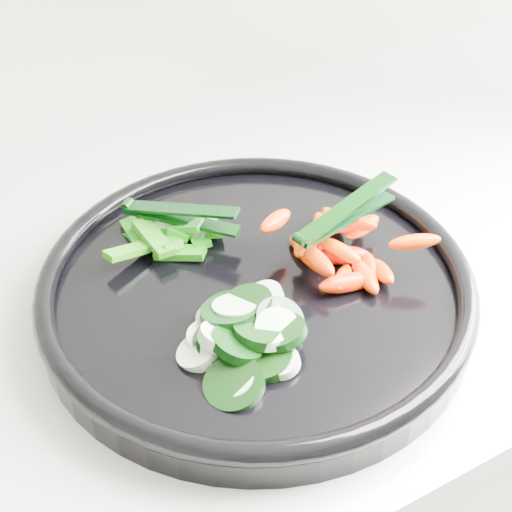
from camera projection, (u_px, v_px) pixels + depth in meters
veggie_tray at (256, 287)px, 0.62m from camera, size 0.42×0.42×0.04m
cucumber_pile at (240, 334)px, 0.55m from camera, size 0.12×0.13×0.04m
carrot_pile at (339, 246)px, 0.62m from camera, size 0.13×0.13×0.05m
pepper_pile at (171, 235)px, 0.65m from camera, size 0.12×0.09×0.04m
tong_carrot at (344, 214)px, 0.61m from camera, size 0.11×0.04×0.02m
tong_pepper at (178, 214)px, 0.65m from camera, size 0.09×0.09×0.02m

